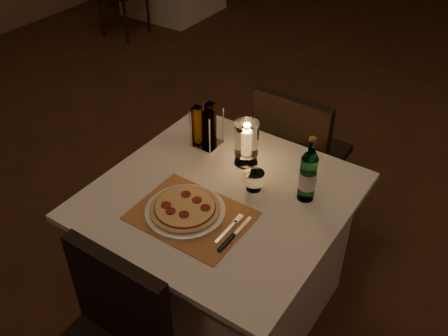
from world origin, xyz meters
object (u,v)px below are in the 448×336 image
Objects in this scene: pizza at (185,208)px; tumbler at (254,181)px; chair_far at (297,149)px; hurricane_candle at (247,140)px; plate at (185,211)px; water_bottle at (308,175)px; main_table at (222,254)px.

pizza is 3.30× the size of tumbler.
pizza is (-0.05, -0.89, 0.22)m from chair_far.
chair_far is at bearing 86.54° from hurricane_candle.
plate is at bearing -93.20° from chair_far.
tumbler is at bearing 62.55° from plate.
tumbler reaches higher than plate.
tumbler is 0.41× the size of hurricane_candle.
pizza reaches higher than plate.
hurricane_candle is (-0.03, -0.48, 0.31)m from chair_far.
tumbler is at bearing -161.21° from water_bottle.
plate is 0.02m from pizza.
main_table is at bearing -90.00° from chair_far.
main_table is 0.54m from hurricane_candle.
plate is at bearing -92.90° from hurricane_candle.
chair_far is 0.92m from pizza.
main_table is at bearing 74.48° from plate.
main_table is 1.11× the size of chair_far.
tumbler is 0.23m from water_bottle.
hurricane_candle reaches higher than plate.
water_bottle reaches higher than tumbler.
water_bottle is (0.35, 0.35, 0.11)m from plate.
pizza is at bearing -93.20° from chair_far.
main_table is 4.80× the size of hurricane_candle.
hurricane_candle is (0.02, 0.42, 0.11)m from plate.
main_table is 11.78× the size of tumbler.
chair_far is 0.66m from tumbler.
pizza is (-0.00, 0.00, 0.02)m from plate.
plate reaches higher than main_table.
main_table is 0.74m from chair_far.
tumbler reaches higher than main_table.
chair_far is at bearing 90.00° from main_table.
water_bottle is at bearing -60.98° from chair_far.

